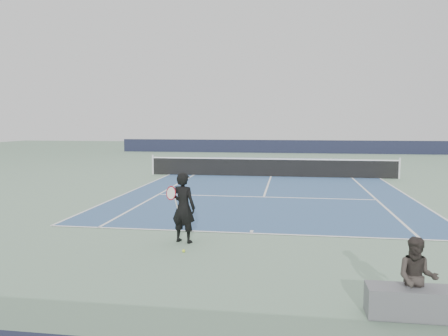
# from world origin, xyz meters

# --- Properties ---
(ground) EXTENTS (80.00, 80.00, 0.00)m
(ground) POSITION_xyz_m (0.00, 0.00, 0.00)
(ground) COLOR gray
(court_surface) EXTENTS (10.97, 23.77, 0.01)m
(court_surface) POSITION_xyz_m (0.00, 0.00, 0.01)
(court_surface) COLOR #385884
(court_surface) RESTS_ON ground
(tennis_net) EXTENTS (12.90, 0.10, 1.07)m
(tennis_net) POSITION_xyz_m (0.00, 0.00, 0.50)
(tennis_net) COLOR silver
(tennis_net) RESTS_ON ground
(windscreen_far) EXTENTS (30.00, 0.25, 1.20)m
(windscreen_far) POSITION_xyz_m (0.00, 17.88, 0.60)
(windscreen_far) COLOR black
(windscreen_far) RESTS_ON ground
(tennis_player) EXTENTS (0.82, 0.61, 1.67)m
(tennis_player) POSITION_xyz_m (-1.52, -12.90, 0.84)
(tennis_player) COLOR black
(tennis_player) RESTS_ON ground
(tennis_ball) EXTENTS (0.07, 0.07, 0.07)m
(tennis_ball) POSITION_xyz_m (-1.32, -13.70, 0.03)
(tennis_ball) COLOR #CEEA2F
(tennis_ball) RESTS_ON ground
(spectator_bench) EXTENTS (1.46, 0.78, 1.19)m
(spectator_bench) POSITION_xyz_m (2.79, -16.31, 0.42)
(spectator_bench) COLOR slate
(spectator_bench) RESTS_ON ground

